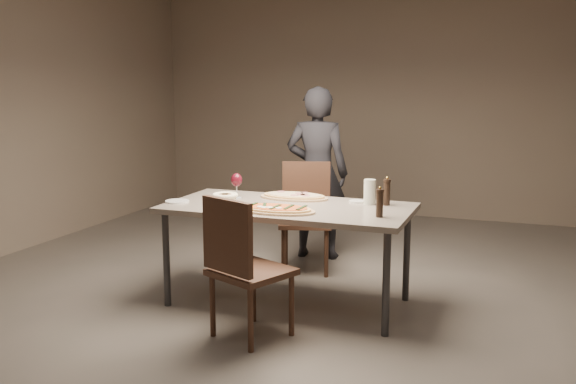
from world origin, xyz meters
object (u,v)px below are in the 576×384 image
(zucchini_pizza, at_px, (276,209))
(pepper_mill_left, at_px, (380,203))
(ham_pizza, at_px, (294,196))
(diner, at_px, (317,173))
(dining_table, at_px, (288,213))
(chair_far, at_px, (306,210))
(chair_near, at_px, (241,261))
(bread_basket, at_px, (225,197))
(carafe, at_px, (370,192))

(zucchini_pizza, bearing_deg, pepper_mill_left, -17.12)
(ham_pizza, xyz_separation_m, pepper_mill_left, (0.77, -0.44, 0.08))
(pepper_mill_left, distance_m, diner, 1.73)
(dining_table, relative_size, pepper_mill_left, 8.57)
(chair_far, bearing_deg, chair_near, 77.30)
(zucchini_pizza, bearing_deg, chair_near, -116.55)
(dining_table, distance_m, zucchini_pizza, 0.25)
(bread_basket, relative_size, chair_far, 0.21)
(zucchini_pizza, xyz_separation_m, ham_pizza, (-0.05, 0.52, -0.00))
(carafe, relative_size, chair_near, 0.20)
(chair_far, relative_size, diner, 0.59)
(chair_far, bearing_deg, diner, -103.96)
(chair_near, distance_m, chair_far, 1.68)
(diner, bearing_deg, pepper_mill_left, 116.16)
(chair_near, bearing_deg, bread_basket, 146.15)
(bread_basket, distance_m, pepper_mill_left, 1.21)
(pepper_mill_left, height_order, diner, diner)
(bread_basket, bearing_deg, diner, 78.09)
(ham_pizza, relative_size, chair_near, 0.58)
(diner, bearing_deg, carafe, 119.72)
(zucchini_pizza, distance_m, ham_pizza, 0.52)
(dining_table, height_order, chair_far, chair_far)
(bread_basket, relative_size, diner, 0.12)
(ham_pizza, distance_m, pepper_mill_left, 0.89)
(bread_basket, bearing_deg, chair_far, 72.24)
(ham_pizza, relative_size, carafe, 2.96)
(diner, bearing_deg, chair_far, 87.69)
(ham_pizza, height_order, chair_near, chair_near)
(pepper_mill_left, bearing_deg, ham_pizza, 150.20)
(ham_pizza, bearing_deg, zucchini_pizza, -106.15)
(zucchini_pizza, bearing_deg, chair_far, 75.58)
(ham_pizza, bearing_deg, chair_near, -110.87)
(pepper_mill_left, distance_m, carafe, 0.45)
(ham_pizza, xyz_separation_m, chair_near, (0.02, -1.04, -0.24))
(dining_table, bearing_deg, chair_far, 100.76)
(bread_basket, xyz_separation_m, chair_far, (0.31, 0.97, -0.26))
(zucchini_pizza, bearing_deg, dining_table, 66.74)
(carafe, relative_size, diner, 0.12)
(bread_basket, distance_m, carafe, 1.08)
(zucchini_pizza, relative_size, chair_far, 0.60)
(diner, bearing_deg, dining_table, 92.79)
(ham_pizza, distance_m, diner, 1.03)
(bread_basket, height_order, diner, diner)
(ham_pizza, distance_m, chair_far, 0.69)
(carafe, bearing_deg, dining_table, -154.95)
(zucchini_pizza, height_order, diner, diner)
(carafe, xyz_separation_m, diner, (-0.75, 1.05, -0.04))
(dining_table, xyz_separation_m, ham_pizza, (-0.05, 0.28, 0.07))
(zucchini_pizza, height_order, bread_basket, bread_basket)
(dining_table, bearing_deg, pepper_mill_left, -12.70)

